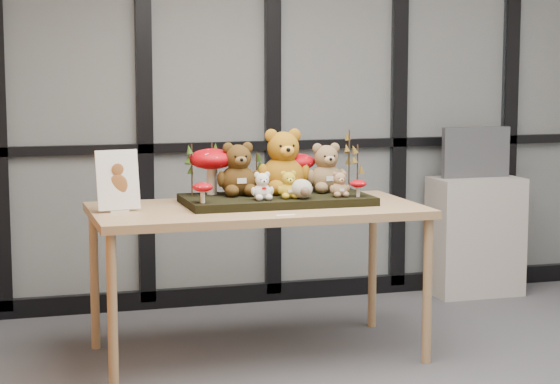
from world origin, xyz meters
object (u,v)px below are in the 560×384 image
object	(u,v)px
display_table	(257,218)
bear_small_yellow	(288,183)
bear_tan_back	(326,165)
mushroom_front_left	(203,192)
bear_white_bow	(262,184)
cabinet	(475,236)
bear_pooh_yellow	(283,158)
monitor	(476,152)
plush_cream_hedgehog	(302,188)
sign_holder	(118,183)
mushroom_front_right	(358,187)
mushroom_back_left	(212,169)
diorama_tray	(277,200)
mushroom_back_right	(297,170)
bear_brown_medium	(238,166)
bear_beige_small	(340,183)

from	to	relation	value
display_table	bear_small_yellow	xyz separation A→B (m)	(0.16, -0.05, 0.19)
bear_tan_back	mushroom_front_left	xyz separation A→B (m)	(-0.76, -0.25, -0.09)
bear_white_bow	cabinet	world-z (taller)	bear_white_bow
bear_pooh_yellow	monitor	size ratio (longest dim) A/B	0.81
plush_cream_hedgehog	mushroom_front_left	size ratio (longest dim) A/B	0.99
sign_holder	monitor	size ratio (longest dim) A/B	0.66
mushroom_front_right	bear_small_yellow	bearing A→B (deg)	173.10
mushroom_back_left	bear_small_yellow	bearing A→B (deg)	-37.53
diorama_tray	monitor	distance (m)	1.96
mushroom_back_right	bear_pooh_yellow	bearing A→B (deg)	-147.86
bear_pooh_yellow	sign_holder	xyz separation A→B (m)	(-0.94, -0.16, -0.09)
bear_small_yellow	bear_white_bow	xyz separation A→B (m)	(-0.15, -0.02, 0.00)
mushroom_back_left	cabinet	distance (m)	2.26
bear_brown_medium	mushroom_front_left	bearing A→B (deg)	-135.41
mushroom_back_left	sign_holder	bearing A→B (deg)	-159.19
plush_cream_hedgehog	mushroom_front_left	world-z (taller)	mushroom_front_left
mushroom_back_left	mushroom_front_left	bearing A→B (deg)	-110.50
monitor	bear_tan_back	bearing A→B (deg)	-148.02
mushroom_front_right	monitor	world-z (taller)	monitor
diorama_tray	bear_pooh_yellow	distance (m)	0.25
bear_tan_back	bear_beige_small	distance (m)	0.24
bear_small_yellow	mushroom_back_right	world-z (taller)	mushroom_back_right
display_table	bear_small_yellow	bearing A→B (deg)	-17.01
cabinet	plush_cream_hedgehog	bearing A→B (deg)	-145.92
mushroom_back_right	sign_holder	bearing A→B (deg)	-168.11
cabinet	display_table	bearing A→B (deg)	-151.35
monitor	mushroom_front_left	bearing A→B (deg)	-152.59
diorama_tray	plush_cream_hedgehog	distance (m)	0.20
diorama_tray	monitor	size ratio (longest dim) A/B	2.08
mushroom_back_left	mushroom_front_left	distance (m)	0.35
bear_pooh_yellow	mushroom_back_left	bearing A→B (deg)	172.70
cabinet	bear_beige_small	bearing A→B (deg)	-142.28
bear_brown_medium	plush_cream_hedgehog	bearing A→B (deg)	-39.54
diorama_tray	sign_holder	size ratio (longest dim) A/B	3.16
bear_beige_small	mushroom_front_right	world-z (taller)	bear_beige_small
bear_brown_medium	cabinet	bearing A→B (deg)	23.98
diorama_tray	bear_small_yellow	bearing A→B (deg)	-74.96
mushroom_back_right	sign_holder	world-z (taller)	sign_holder
diorama_tray	mushroom_front_left	size ratio (longest dim) A/B	8.59
mushroom_back_right	bear_small_yellow	bearing A→B (deg)	-115.37
bear_brown_medium	bear_small_yellow	size ratio (longest dim) A/B	1.96
bear_beige_small	plush_cream_hedgehog	size ratio (longest dim) A/B	1.31
bear_small_yellow	sign_holder	world-z (taller)	sign_holder
bear_small_yellow	mushroom_front_right	bearing A→B (deg)	-6.97
bear_brown_medium	monitor	distance (m)	2.09
bear_beige_small	mushroom_front_left	distance (m)	0.77
mushroom_front_right	cabinet	size ratio (longest dim) A/B	0.13
mushroom_front_right	cabinet	bearing A→B (deg)	40.48
mushroom_back_left	mushroom_front_left	size ratio (longest dim) A/B	2.38
mushroom_back_left	display_table	bearing A→B (deg)	-49.13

